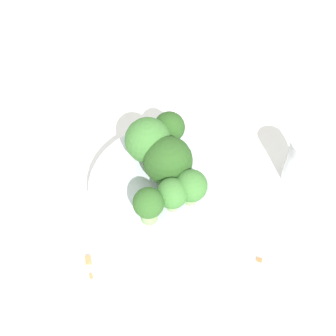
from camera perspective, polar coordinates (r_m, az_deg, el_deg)
The scene contains 12 objects.
ground_plane at distance 0.58m, azimuth 0.00°, elevation -3.88°, with size 3.00×3.00×0.00m, color white.
bowl at distance 0.57m, azimuth 0.00°, elevation -2.96°, with size 0.19×0.19×0.03m, color silver.
broccoli_floret_0 at distance 0.54m, azimuth -0.02°, elevation 0.89°, with size 0.06×0.06×0.06m.
broccoli_floret_1 at distance 0.52m, azimuth 2.82°, elevation -2.29°, with size 0.04×0.04×0.05m.
broccoli_floret_2 at distance 0.55m, azimuth -2.08°, elevation 3.52°, with size 0.05×0.05×0.06m.
broccoli_floret_3 at distance 0.57m, azimuth 0.16°, elevation 4.93°, with size 0.04×0.04×0.05m.
broccoli_floret_4 at distance 0.50m, azimuth -2.39°, elevation -4.50°, with size 0.03×0.03×0.05m.
broccoli_floret_5 at distance 0.51m, azimuth 0.51°, elevation -3.19°, with size 0.03×0.03×0.05m.
pepper_shaker at distance 0.59m, azimuth 15.78°, elevation 0.83°, with size 0.04×0.04×0.07m.
almond_crumb_0 at distance 0.55m, azimuth -9.73°, elevation -10.91°, with size 0.01×0.01×0.01m, color #AD7F4C.
almond_crumb_1 at distance 0.55m, azimuth 11.09°, elevation -10.86°, with size 0.01×0.00×0.01m, color olive.
almond_crumb_2 at distance 0.54m, azimuth -9.38°, elevation -12.84°, with size 0.01×0.00×0.01m, color #AD7F4C.
Camera 1 is at (-0.17, -0.26, 0.49)m, focal length 50.00 mm.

